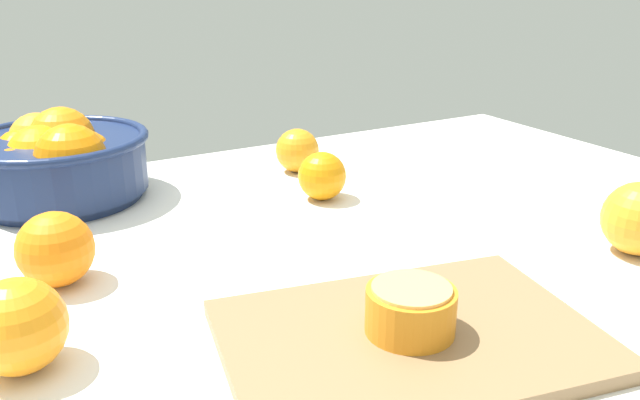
% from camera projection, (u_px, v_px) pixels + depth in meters
% --- Properties ---
extents(ground_plane, '(1.20, 0.84, 0.03)m').
position_uv_depth(ground_plane, '(337.00, 255.00, 0.75)').
color(ground_plane, white).
extents(fruit_bowl, '(0.24, 0.24, 0.12)m').
position_uv_depth(fruit_bowl, '(56.00, 160.00, 0.86)').
color(fruit_bowl, navy).
rests_on(fruit_bowl, ground_plane).
extents(cutting_board, '(0.34, 0.27, 0.01)m').
position_uv_depth(cutting_board, '(409.00, 338.00, 0.55)').
color(cutting_board, olive).
rests_on(cutting_board, ground_plane).
extents(orange_half_0, '(0.07, 0.07, 0.04)m').
position_uv_depth(orange_half_0, '(411.00, 309.00, 0.54)').
color(orange_half_0, orange).
rests_on(orange_half_0, cutting_board).
extents(loose_orange_0, '(0.08, 0.08, 0.08)m').
position_uv_depth(loose_orange_0, '(17.00, 326.00, 0.50)').
color(loose_orange_0, orange).
rests_on(loose_orange_0, ground_plane).
extents(loose_orange_1, '(0.07, 0.07, 0.07)m').
position_uv_depth(loose_orange_1, '(55.00, 249.00, 0.64)').
color(loose_orange_1, orange).
rests_on(loose_orange_1, ground_plane).
extents(loose_orange_2, '(0.08, 0.08, 0.08)m').
position_uv_depth(loose_orange_2, '(640.00, 219.00, 0.71)').
color(loose_orange_2, orange).
rests_on(loose_orange_2, ground_plane).
extents(loose_orange_3, '(0.07, 0.07, 0.07)m').
position_uv_depth(loose_orange_3, '(297.00, 150.00, 0.98)').
color(loose_orange_3, orange).
rests_on(loose_orange_3, ground_plane).
extents(loose_orange_4, '(0.06, 0.06, 0.06)m').
position_uv_depth(loose_orange_4, '(322.00, 176.00, 0.87)').
color(loose_orange_4, orange).
rests_on(loose_orange_4, ground_plane).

